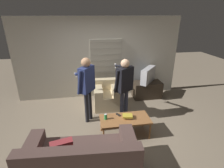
# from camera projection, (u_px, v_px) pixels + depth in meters

# --- Properties ---
(ground_plane) EXTENTS (16.00, 16.00, 0.00)m
(ground_plane) POSITION_uv_depth(u_px,v_px,m) (109.00, 131.00, 4.19)
(ground_plane) COLOR #7F705B
(wall_back) EXTENTS (5.20, 0.08, 2.55)m
(wall_back) POSITION_uv_depth(u_px,v_px,m) (100.00, 59.00, 5.56)
(wall_back) COLOR #BCB7A8
(wall_back) RESTS_ON ground_plane
(couch_blue) EXTENTS (1.92, 1.04, 0.85)m
(couch_blue) POSITION_uv_depth(u_px,v_px,m) (82.00, 161.00, 2.92)
(couch_blue) COLOR #4C3833
(couch_blue) RESTS_ON ground_plane
(armchair_beige) EXTENTS (0.79, 0.84, 0.77)m
(armchair_beige) POSITION_uv_depth(u_px,v_px,m) (107.00, 96.00, 5.22)
(armchair_beige) COLOR #C6B289
(armchair_beige) RESTS_ON ground_plane
(coffee_table) EXTENTS (1.11, 0.54, 0.44)m
(coffee_table) POSITION_uv_depth(u_px,v_px,m) (125.00, 120.00, 3.92)
(coffee_table) COLOR brown
(coffee_table) RESTS_ON ground_plane
(tv_stand) EXTENTS (0.92, 0.47, 0.54)m
(tv_stand) POSITION_uv_depth(u_px,v_px,m) (147.00, 90.00, 5.78)
(tv_stand) COLOR #33281E
(tv_stand) RESTS_ON ground_plane
(tv) EXTENTS (0.66, 0.71, 0.48)m
(tv) POSITION_uv_depth(u_px,v_px,m) (148.00, 75.00, 5.59)
(tv) COLOR #B2B2B7
(tv) RESTS_ON tv_stand
(person_left_standing) EXTENTS (0.53, 0.77, 1.68)m
(person_left_standing) POSITION_uv_depth(u_px,v_px,m) (87.00, 82.00, 4.22)
(person_left_standing) COLOR black
(person_left_standing) RESTS_ON ground_plane
(person_right_standing) EXTENTS (0.53, 0.84, 1.62)m
(person_right_standing) POSITION_uv_depth(u_px,v_px,m) (124.00, 82.00, 4.31)
(person_right_standing) COLOR #33384C
(person_right_standing) RESTS_ON ground_plane
(book_stack) EXTENTS (0.24, 0.22, 0.08)m
(book_stack) POSITION_uv_depth(u_px,v_px,m) (128.00, 116.00, 3.91)
(book_stack) COLOR beige
(book_stack) RESTS_ON coffee_table
(soda_can) EXTENTS (0.07, 0.07, 0.13)m
(soda_can) POSITION_uv_depth(u_px,v_px,m) (106.00, 117.00, 3.86)
(soda_can) COLOR #238E47
(soda_can) RESTS_ON coffee_table
(spare_remote) EXTENTS (0.10, 0.13, 0.02)m
(spare_remote) POSITION_uv_depth(u_px,v_px,m) (118.00, 115.00, 4.02)
(spare_remote) COLOR black
(spare_remote) RESTS_ON coffee_table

